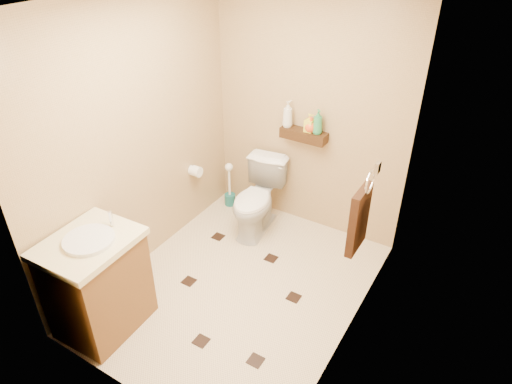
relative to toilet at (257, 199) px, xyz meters
The scene contains 16 objects.
ground 0.96m from the toilet, 69.06° to the right, with size 2.50×2.50×0.00m, color beige.
wall_back 0.98m from the toilet, 52.70° to the left, with size 2.00×0.04×2.40m, color tan.
wall_front 2.26m from the toilet, 81.30° to the right, with size 2.00×0.04×2.40m, color tan.
wall_left 1.36m from the toilet, 129.32° to the right, with size 0.04×2.50×2.40m, color tan.
wall_right 1.77m from the toilet, 32.25° to the right, with size 0.04×2.50×2.40m, color tan.
wall_shelf 0.80m from the toilet, 46.71° to the left, with size 0.46×0.14×0.10m, color #3D2510.
floor_accents 1.02m from the toilet, 69.13° to the right, with size 1.22×1.27×0.01m.
toilet is the anchor object (origin of this frame).
vanity 1.78m from the toilet, 102.39° to the right, with size 0.59×0.71×0.97m.
toilet_brush 0.59m from the toilet, 154.61° to the left, with size 0.12×0.12×0.53m.
towel_ring 1.48m from the toilet, 25.29° to the right, with size 0.12×0.30×0.76m.
toilet_paper 0.69m from the toilet, 163.69° to the right, with size 0.12×0.11×0.12m.
bottle_a 0.91m from the toilet, 67.62° to the left, with size 0.10×0.10×0.26m, color silver.
bottle_b 0.93m from the toilet, 42.48° to the left, with size 0.08×0.08×0.18m, color yellow.
bottle_c 0.93m from the toilet, 41.23° to the left, with size 0.12×0.12×0.15m, color #EC511B.
bottle_d 1.00m from the toilet, 36.61° to the left, with size 0.09×0.09×0.24m, color #2C8550.
Camera 1 is at (1.68, -2.49, 2.87)m, focal length 32.00 mm.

